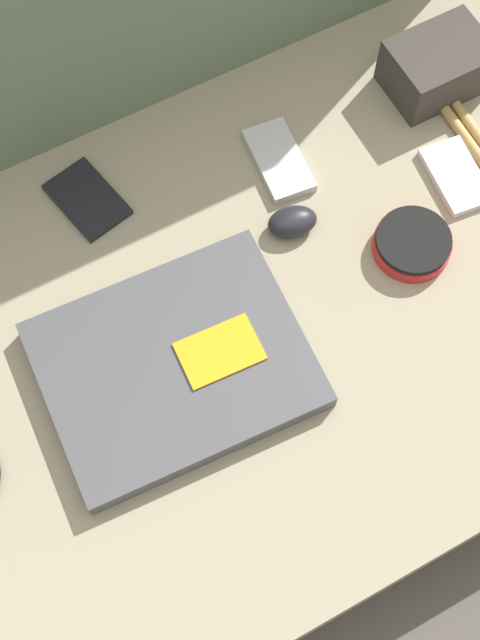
# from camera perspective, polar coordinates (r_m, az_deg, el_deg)

# --- Properties ---
(ground_plane) EXTENTS (8.00, 8.00, 0.00)m
(ground_plane) POSITION_cam_1_polar(r_m,az_deg,el_deg) (1.15, -0.00, -2.87)
(ground_plane) COLOR #4C4742
(couch_seat) EXTENTS (1.04, 0.66, 0.13)m
(couch_seat) POSITION_cam_1_polar(r_m,az_deg,el_deg) (1.09, -0.00, -1.72)
(couch_seat) COLOR gray
(couch_seat) RESTS_ON ground_plane
(laptop) EXTENTS (0.31, 0.25, 0.03)m
(laptop) POSITION_cam_1_polar(r_m,az_deg,el_deg) (1.00, -4.19, -2.88)
(laptop) COLOR #47474C
(laptop) RESTS_ON couch_seat
(computer_mouse) EXTENTS (0.07, 0.05, 0.03)m
(computer_mouse) POSITION_cam_1_polar(r_m,az_deg,el_deg) (1.08, 3.37, 6.30)
(computer_mouse) COLOR black
(computer_mouse) RESTS_ON couch_seat
(speaker_puck) EXTENTS (0.09, 0.09, 0.03)m
(speaker_puck) POSITION_cam_1_polar(r_m,az_deg,el_deg) (1.08, 10.98, 4.81)
(speaker_puck) COLOR red
(speaker_puck) RESTS_ON couch_seat
(phone_silver) EXTENTS (0.07, 0.12, 0.01)m
(phone_silver) POSITION_cam_1_polar(r_m,az_deg,el_deg) (1.13, 2.50, 10.17)
(phone_silver) COLOR #B7B7BC
(phone_silver) RESTS_ON couch_seat
(phone_black) EXTENTS (0.07, 0.11, 0.01)m
(phone_black) POSITION_cam_1_polar(r_m,az_deg,el_deg) (1.15, 13.66, 8.94)
(phone_black) COLOR silver
(phone_black) RESTS_ON couch_seat
(phone_small) EXTENTS (0.08, 0.11, 0.01)m
(phone_small) POSITION_cam_1_polar(r_m,az_deg,el_deg) (1.12, -9.76, 7.61)
(phone_small) COLOR black
(phone_small) RESTS_ON couch_seat
(camera_pouch) EXTENTS (0.12, 0.09, 0.07)m
(camera_pouch) POSITION_cam_1_polar(r_m,az_deg,el_deg) (1.21, 12.51, 15.57)
(camera_pouch) COLOR #38332D
(camera_pouch) RESTS_ON couch_seat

